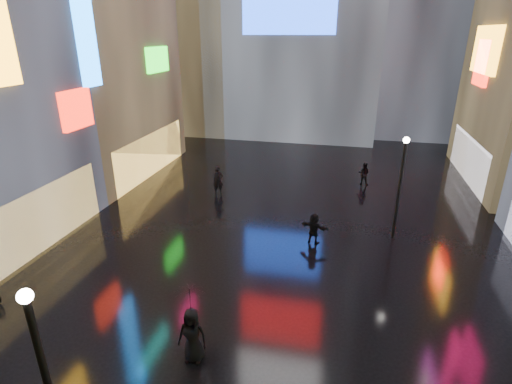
% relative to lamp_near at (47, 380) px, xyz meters
% --- Properties ---
extents(ground, '(140.00, 140.00, 0.00)m').
position_rel_lamp_near_xyz_m(ground, '(3.02, 14.28, -2.94)').
color(ground, black).
rests_on(ground, ground).
extents(building_left_far, '(10.28, 12.00, 22.00)m').
position_rel_lamp_near_xyz_m(building_left_far, '(-12.96, 20.28, 8.04)').
color(building_left_far, black).
rests_on(building_left_far, ground).
extents(lamp_near, '(0.30, 0.30, 5.20)m').
position_rel_lamp_near_xyz_m(lamp_near, '(0.00, 0.00, 0.00)').
color(lamp_near, black).
rests_on(lamp_near, ground).
extents(lamp_far, '(0.30, 0.30, 5.20)m').
position_rel_lamp_near_xyz_m(lamp_far, '(8.37, 14.05, 0.00)').
color(lamp_far, black).
rests_on(lamp_far, ground).
extents(pedestrian_4, '(0.94, 0.64, 1.87)m').
position_rel_lamp_near_xyz_m(pedestrian_4, '(1.51, 4.04, -2.01)').
color(pedestrian_4, black).
rests_on(pedestrian_4, ground).
extents(pedestrian_5, '(1.51, 0.87, 1.55)m').
position_rel_lamp_near_xyz_m(pedestrian_5, '(4.47, 12.51, -2.17)').
color(pedestrian_5, black).
rests_on(pedestrian_5, ground).
extents(pedestrian_6, '(0.78, 0.68, 1.80)m').
position_rel_lamp_near_xyz_m(pedestrian_6, '(-2.11, 17.61, -2.04)').
color(pedestrian_6, black).
rests_on(pedestrian_6, ground).
extents(pedestrian_7, '(0.85, 0.72, 1.54)m').
position_rel_lamp_near_xyz_m(pedestrian_7, '(7.00, 21.51, -2.17)').
color(pedestrian_7, black).
rests_on(pedestrian_7, ground).
extents(umbrella_2, '(0.89, 0.91, 0.82)m').
position_rel_lamp_near_xyz_m(umbrella_2, '(1.51, 4.04, -0.66)').
color(umbrella_2, black).
rests_on(umbrella_2, pedestrian_4).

